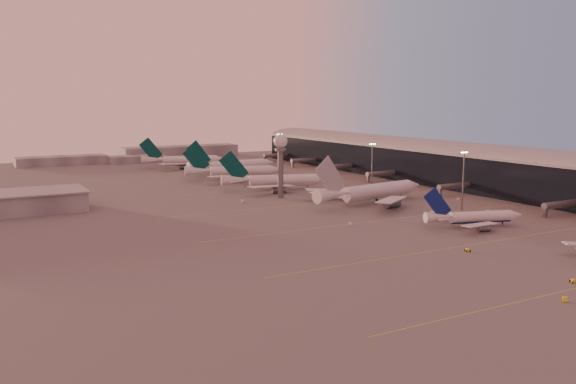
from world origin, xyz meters
TOP-DOWN VIEW (x-y plane):
  - ground at (0.00, 0.00)m, footprint 700.00×700.00m
  - taxiway_markings at (30.00, 56.00)m, footprint 180.00×185.25m
  - terminal at (107.88, 110.09)m, footprint 57.00×362.00m
  - radar_tower at (5.00, 120.00)m, footprint 6.40×6.40m
  - mast_b at (55.00, 55.00)m, footprint 3.60×0.56m
  - mast_c at (50.00, 110.00)m, footprint 3.60×0.56m
  - mast_d at (48.00, 200.00)m, footprint 3.60×0.56m
  - distant_horizon at (2.62, 325.14)m, footprint 165.00×37.50m
  - narrowbody_mid at (34.52, 28.93)m, footprint 37.50×29.46m
  - widebody_white at (32.51, 86.80)m, footprint 64.48×51.27m
  - greentail_a at (15.00, 143.20)m, footprint 54.16×43.06m
  - greentail_b at (12.55, 189.03)m, footprint 54.58×43.44m
  - greentail_c at (23.38, 215.56)m, footprint 59.31×47.80m
  - greentail_d at (8.84, 262.01)m, footprint 55.31×44.08m
  - gsv_truck_a at (-8.11, -39.87)m, footprint 5.79×5.32m
  - gsv_tug_near at (6.21, -31.77)m, footprint 2.65×3.42m
  - gsv_tug_mid at (6.36, 4.15)m, footprint 3.67×2.92m
  - gsv_truck_b at (60.69, 46.04)m, footprint 6.41×3.01m
  - gsv_truck_c at (-2.61, 53.08)m, footprint 4.81×5.72m
  - gsv_catering_b at (73.10, 75.02)m, footprint 4.58×2.48m
  - gsv_tug_far at (23.13, 106.44)m, footprint 4.32×4.11m
  - gsv_truck_d at (-15.81, 117.45)m, footprint 3.91×6.50m
  - gsv_tug_hangar at (43.92, 152.11)m, footprint 3.59×2.96m

SIDE VIEW (x-z plane):
  - ground at x=0.00m, z-range 0.00..0.00m
  - taxiway_markings at x=30.00m, z-range 0.00..0.02m
  - gsv_tug_near at x=6.21m, z-range 0.01..0.87m
  - gsv_tug_hangar at x=43.92m, z-range 0.01..0.90m
  - gsv_tug_mid at x=6.36m, z-range 0.01..0.93m
  - gsv_tug_far at x=23.13m, z-range 0.02..1.08m
  - gsv_truck_c at x=-2.61m, z-range 0.02..2.27m
  - gsv_truck_a at x=-8.11m, z-range 0.02..2.37m
  - gsv_truck_d at x=-15.81m, z-range 0.02..2.50m
  - gsv_truck_b at x=60.69m, z-range 0.03..2.52m
  - gsv_catering_b at x=73.10m, z-range 0.00..3.60m
  - narrowbody_mid at x=34.52m, z-range -4.49..10.61m
  - greentail_a at x=15.00m, z-range -6.58..13.77m
  - greentail_b at x=12.55m, z-range -6.59..13.80m
  - greentail_d at x=8.84m, z-range -6.65..13.91m
  - greentail_c at x=23.38m, z-range -6.96..14.57m
  - distant_horizon at x=2.62m, z-range -0.61..8.39m
  - widebody_white at x=32.51m, z-range -7.45..15.36m
  - terminal at x=107.88m, z-range -1.00..22.04m
  - mast_b at x=55.00m, z-range 1.24..26.24m
  - mast_c at x=50.00m, z-range 1.24..26.24m
  - mast_d at x=48.00m, z-range 1.24..26.24m
  - radar_tower at x=5.00m, z-range 5.40..36.50m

